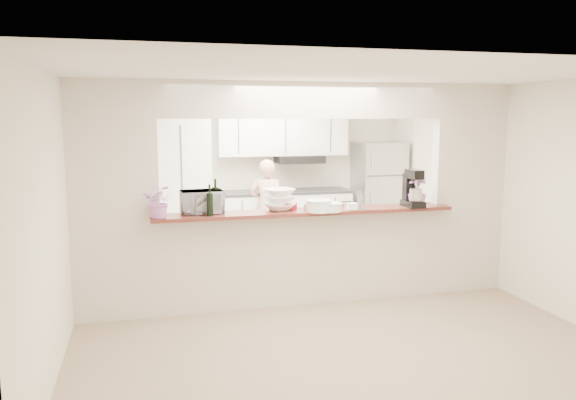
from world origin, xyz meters
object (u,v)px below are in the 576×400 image
object	(u,v)px
refrigerator	(378,193)
toaster_oven	(202,202)
stand_mixer	(413,190)
person	(267,208)

from	to	relation	value
refrigerator	toaster_oven	xyz separation A→B (m)	(-3.20, -2.60, 0.36)
refrigerator	stand_mixer	world-z (taller)	refrigerator
toaster_oven	refrigerator	bearing A→B (deg)	35.17
stand_mixer	refrigerator	bearing A→B (deg)	73.97
refrigerator	stand_mixer	size ratio (longest dim) A/B	3.94
toaster_oven	person	world-z (taller)	person
person	stand_mixer	bearing A→B (deg)	139.91
refrigerator	person	distance (m)	2.02
refrigerator	stand_mixer	distance (m)	2.93
refrigerator	toaster_oven	distance (m)	4.14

